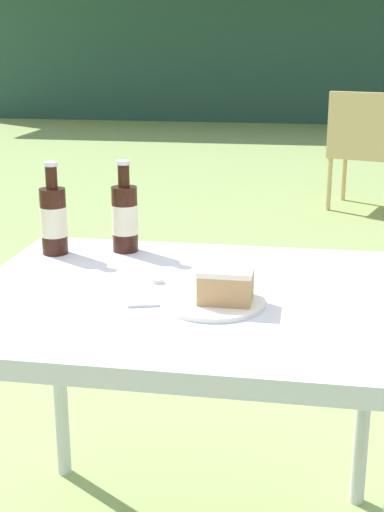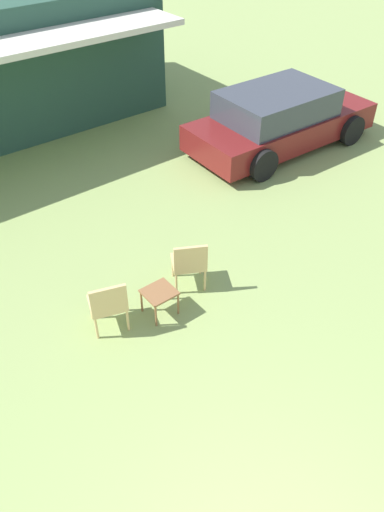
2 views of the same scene
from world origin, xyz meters
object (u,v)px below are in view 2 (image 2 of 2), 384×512
at_px(parked_car, 280,119).
at_px(wicker_chair_plain, 189,262).
at_px(garden_side_table, 159,294).
at_px(wicker_chair_cushioned, 108,302).

xyz_separation_m(parked_car, wicker_chair_plain, (-4.37, -2.46, -0.14)).
distance_m(wicker_chair_plain, garden_side_table, 0.71).
xyz_separation_m(wicker_chair_cushioned, wicker_chair_plain, (1.38, -0.01, 0.01)).
bearing_deg(wicker_chair_cushioned, wicker_chair_plain, -162.58).
bearing_deg(parked_car, wicker_chair_plain, -148.81).
distance_m(wicker_chair_cushioned, garden_side_table, 0.75).
bearing_deg(wicker_chair_cushioned, garden_side_table, -176.81).
bearing_deg(garden_side_table, parked_car, 27.60).
relative_size(wicker_chair_cushioned, wicker_chair_plain, 1.00).
distance_m(parked_car, garden_side_table, 5.69).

